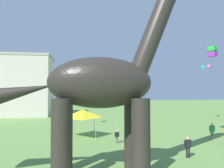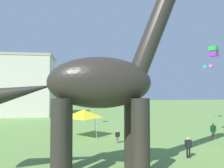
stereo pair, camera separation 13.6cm
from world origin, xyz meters
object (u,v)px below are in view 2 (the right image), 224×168
Objects in this scene: kite_high_right at (210,66)px; person_far_spectator at (118,135)px; person_vendor_side at (213,130)px; person_near_flyer at (188,145)px; dinosaur_sculpture at (99,83)px; kite_apex at (214,51)px; kite_mid_center at (69,65)px; festival_canopy_tent at (84,114)px.

person_far_spectator is at bearing -143.78° from kite_high_right.
kite_high_right is (8.68, 13.68, 8.41)m from person_vendor_side.
person_near_flyer is at bearing -28.99° from person_far_spectator.
dinosaur_sculpture reaches higher than person_near_flyer.
person_far_spectator is 6.87m from person_near_flyer.
kite_apex is 0.80× the size of kite_mid_center.
kite_mid_center is at bearing 151.93° from kite_apex.
kite_high_right reaches higher than person_far_spectator.
kite_high_right is (18.64, 13.65, 8.70)m from person_far_spectator.
kite_apex is at bearing -124.31° from person_near_flyer.
festival_canopy_tent reaches higher than person_far_spectator.
person_vendor_side is at bearing -134.98° from kite_apex.
kite_apex is at bearing 66.93° from person_vendor_side.
dinosaur_sculpture is 17.25m from kite_mid_center.
kite_high_right is at bearing 25.46° from festival_canopy_tent.
kite_mid_center is 0.69× the size of kite_high_right.
kite_high_right reaches higher than kite_mid_center.
dinosaur_sculpture is 8.58m from person_near_flyer.
person_far_spectator is at bearing -158.27° from person_vendor_side.
kite_mid_center reaches higher than festival_canopy_tent.
person_near_flyer is (4.51, -5.18, 0.19)m from person_far_spectator.
kite_high_right is (23.88, 4.55, 0.73)m from kite_mid_center.
festival_canopy_tent is at bearing -154.54° from kite_high_right.
person_far_spectator is 0.89× the size of kite_mid_center.
kite_mid_center is at bearing -169.21° from kite_high_right.
person_far_spectator is 13.18m from kite_mid_center.
kite_apex reaches higher than festival_canopy_tent.
kite_apex is at bearing -10.56° from festival_canopy_tent.
dinosaur_sculpture is at bearing -85.31° from festival_canopy_tent.
person_vendor_side is at bearing 34.52° from dinosaur_sculpture.
person_near_flyer is (-5.46, -5.15, -0.10)m from person_vendor_side.
dinosaur_sculpture is 30.14m from kite_high_right.
kite_high_right is at bearing 58.40° from kite_apex.
festival_canopy_tent is at bearing 155.16° from person_far_spectator.
person_near_flyer is 0.78× the size of kite_high_right.
dinosaur_sculpture is 13.84× the size of kite_apex.
person_vendor_side is (9.97, -0.03, 0.29)m from person_far_spectator.
kite_apex is at bearing 35.34° from dinosaur_sculpture.
person_vendor_side is at bearing 19.78° from person_far_spectator.
person_vendor_side is (12.33, 7.56, -4.43)m from dinosaur_sculpture.
person_far_spectator is 0.61× the size of kite_high_right.
kite_high_right is at bearing 48.33° from dinosaur_sculpture.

